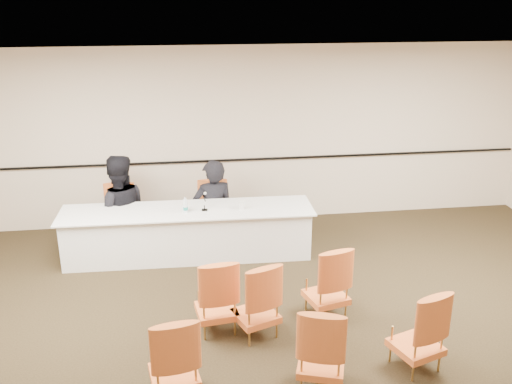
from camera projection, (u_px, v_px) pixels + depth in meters
floor at (284, 354)px, 6.35m from camera, size 10.00×10.00×0.00m
ceiling at (289, 84)px, 5.34m from camera, size 10.00×10.00×0.00m
wall_back at (242, 136)px, 9.58m from camera, size 10.00×0.04×3.00m
wall_rail at (242, 160)px, 9.68m from camera, size 9.80×0.04×0.03m
panel_table at (188, 233)px, 8.57m from camera, size 3.76×0.95×0.75m
panelist_main at (214, 216)px, 9.12m from camera, size 0.76×0.57×1.87m
panelist_main_chair at (213, 212)px, 9.10m from camera, size 0.51×0.51×0.95m
panelist_second at (119, 214)px, 8.93m from camera, size 1.03×0.85×1.92m
panelist_second_chair at (119, 216)px, 8.94m from camera, size 0.51×0.51×0.95m
papers at (218, 211)px, 8.39m from camera, size 0.34×0.28×0.00m
microphone at (204, 203)px, 8.37m from camera, size 0.11×0.19×0.25m
water_bottle at (185, 205)px, 8.30m from camera, size 0.09×0.09×0.23m
drinking_glass at (184, 208)px, 8.37m from camera, size 0.08×0.08×0.10m
coffee_cup at (242, 205)px, 8.44m from camera, size 0.10×0.10×0.13m
aud_chair_front_left at (216, 294)px, 6.66m from camera, size 0.56×0.56×0.95m
aud_chair_front_mid at (256, 299)px, 6.56m from camera, size 0.64×0.64×0.95m
aud_chair_front_right at (327, 281)px, 6.96m from camera, size 0.61×0.61×0.95m
aud_chair_back_left at (173, 356)px, 5.53m from camera, size 0.57×0.57×0.95m
aud_chair_back_mid at (322, 346)px, 5.68m from camera, size 0.63×0.63×0.95m
aud_chair_back_right at (418, 328)px, 5.98m from camera, size 0.64×0.64×0.95m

